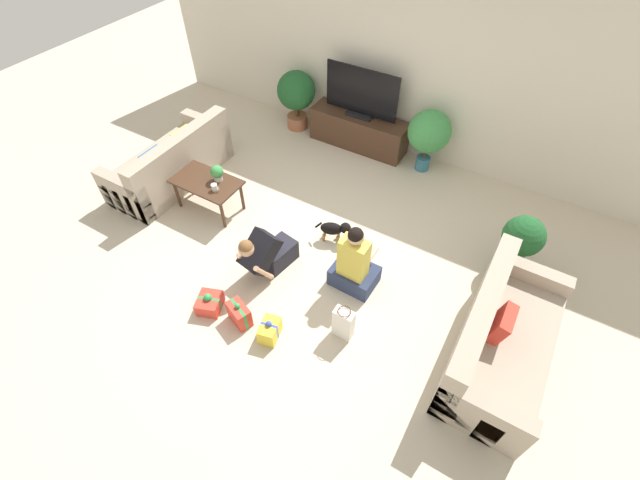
# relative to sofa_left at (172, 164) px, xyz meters

# --- Properties ---
(ground_plane) EXTENTS (16.00, 16.00, 0.00)m
(ground_plane) POSITION_rel_sofa_left_xyz_m (2.43, -0.16, -0.29)
(ground_plane) COLOR beige
(wall_back) EXTENTS (8.40, 0.06, 2.60)m
(wall_back) POSITION_rel_sofa_left_xyz_m (2.43, 2.47, 1.01)
(wall_back) COLOR beige
(wall_back) RESTS_ON ground_plane
(sofa_left) EXTENTS (0.83, 1.84, 0.83)m
(sofa_left) POSITION_rel_sofa_left_xyz_m (0.00, 0.00, 0.00)
(sofa_left) COLOR tan
(sofa_left) RESTS_ON ground_plane
(sofa_right) EXTENTS (0.83, 1.84, 0.83)m
(sofa_right) POSITION_rel_sofa_left_xyz_m (4.86, -0.45, -0.00)
(sofa_right) COLOR tan
(sofa_right) RESTS_ON ground_plane
(coffee_table) EXTENTS (0.92, 0.53, 0.48)m
(coffee_table) POSITION_rel_sofa_left_xyz_m (0.86, -0.20, 0.12)
(coffee_table) COLOR #472D1E
(coffee_table) RESTS_ON ground_plane
(tv_console) EXTENTS (1.57, 0.45, 0.54)m
(tv_console) POSITION_rel_sofa_left_xyz_m (1.93, 2.17, -0.02)
(tv_console) COLOR #472D1E
(tv_console) RESTS_ON ground_plane
(tv) EXTENTS (1.17, 0.20, 0.76)m
(tv) POSITION_rel_sofa_left_xyz_m (1.93, 2.17, 0.59)
(tv) COLOR black
(tv) RESTS_ON tv_console
(potted_plant_back_left) EXTENTS (0.62, 0.62, 0.98)m
(potted_plant_back_left) POSITION_rel_sofa_left_xyz_m (0.80, 2.12, 0.32)
(potted_plant_back_left) COLOR #A36042
(potted_plant_back_left) RESTS_ON ground_plane
(potted_plant_corner_right) EXTENTS (0.48, 0.48, 0.81)m
(potted_plant_corner_right) POSITION_rel_sofa_left_xyz_m (4.71, 0.82, 0.22)
(potted_plant_corner_right) COLOR #336B84
(potted_plant_corner_right) RESTS_ON ground_plane
(potted_plant_back_right) EXTENTS (0.62, 0.62, 0.97)m
(potted_plant_back_right) POSITION_rel_sofa_left_xyz_m (3.07, 2.12, 0.35)
(potted_plant_back_right) COLOR #336B84
(potted_plant_back_right) RESTS_ON ground_plane
(person_kneeling) EXTENTS (0.44, 0.78, 0.74)m
(person_kneeling) POSITION_rel_sofa_left_xyz_m (2.20, -0.71, 0.02)
(person_kneeling) COLOR #23232D
(person_kneeling) RESTS_ON ground_plane
(person_sitting) EXTENTS (0.53, 0.49, 0.96)m
(person_sitting) POSITION_rel_sofa_left_xyz_m (3.18, -0.37, 0.05)
(person_sitting) COLOR #283351
(person_sitting) RESTS_ON ground_plane
(dog) EXTENTS (0.46, 0.25, 0.31)m
(dog) POSITION_rel_sofa_left_xyz_m (2.65, 0.14, -0.09)
(dog) COLOR black
(dog) RESTS_ON ground_plane
(gift_box_a) EXTENTS (0.34, 0.36, 0.24)m
(gift_box_a) POSITION_rel_sofa_left_xyz_m (1.94, -1.50, -0.20)
(gift_box_a) COLOR red
(gift_box_a) RESTS_ON ground_plane
(gift_box_b) EXTENTS (0.24, 0.30, 0.27)m
(gift_box_b) POSITION_rel_sofa_left_xyz_m (2.74, -1.45, -0.18)
(gift_box_b) COLOR yellow
(gift_box_b) RESTS_ON ground_plane
(gift_box_c) EXTENTS (0.32, 0.25, 0.32)m
(gift_box_c) POSITION_rel_sofa_left_xyz_m (2.35, -1.47, -0.16)
(gift_box_c) COLOR red
(gift_box_c) RESTS_ON ground_plane
(gift_bag_a) EXTENTS (0.22, 0.14, 0.45)m
(gift_bag_a) POSITION_rel_sofa_left_xyz_m (3.40, -1.03, -0.08)
(gift_bag_a) COLOR white
(gift_bag_a) RESTS_ON ground_plane
(mug) EXTENTS (0.12, 0.08, 0.09)m
(mug) POSITION_rel_sofa_left_xyz_m (1.09, -0.28, 0.23)
(mug) COLOR silver
(mug) RESTS_ON coffee_table
(tabletop_plant) EXTENTS (0.17, 0.17, 0.22)m
(tabletop_plant) POSITION_rel_sofa_left_xyz_m (0.99, -0.09, 0.30)
(tabletop_plant) COLOR beige
(tabletop_plant) RESTS_ON coffee_table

